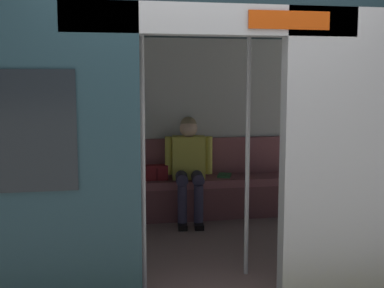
{
  "coord_description": "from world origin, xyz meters",
  "views": [
    {
      "loc": [
        0.74,
        3.28,
        1.63
      ],
      "look_at": [
        -0.1,
        -1.34,
        1.02
      ],
      "focal_mm": 46.86,
      "sensor_mm": 36.0,
      "label": 1
    }
  ],
  "objects": [
    {
      "name": "person_seated",
      "position": [
        -0.25,
        -2.33,
        0.69
      ],
      "size": [
        0.55,
        0.71,
        1.2
      ],
      "color": "#D8CC4C",
      "rests_on": "ground_plane"
    },
    {
      "name": "grab_pole_door",
      "position": [
        0.43,
        -0.47,
        1.05
      ],
      "size": [
        0.04,
        0.04,
        2.1
      ],
      "primitive_type": "cylinder",
      "color": "silver",
      "rests_on": "ground_plane"
    },
    {
      "name": "grab_pole_far",
      "position": [
        -0.43,
        -0.62,
        1.05
      ],
      "size": [
        0.04,
        0.04,
        2.1
      ],
      "primitive_type": "cylinder",
      "color": "silver",
      "rests_on": "ground_plane"
    },
    {
      "name": "bench_seat",
      "position": [
        0.0,
        -2.38,
        0.36
      ],
      "size": [
        3.23,
        0.44,
        0.47
      ],
      "color": "#935156",
      "rests_on": "ground_plane"
    },
    {
      "name": "book",
      "position": [
        -0.71,
        -2.46,
        0.49
      ],
      "size": [
        0.22,
        0.26,
        0.03
      ],
      "primitive_type": "cube",
      "rotation": [
        0.0,
        0.0,
        -0.36
      ],
      "color": "#33723F",
      "rests_on": "bench_seat"
    },
    {
      "name": "train_car",
      "position": [
        0.06,
        -1.28,
        1.5
      ],
      "size": [
        6.4,
        2.9,
        2.24
      ],
      "color": "#ADAFB5",
      "rests_on": "ground_plane"
    },
    {
      "name": "handbag",
      "position": [
        0.12,
        -2.42,
        0.56
      ],
      "size": [
        0.26,
        0.15,
        0.17
      ],
      "color": "maroon",
      "rests_on": "bench_seat"
    }
  ]
}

